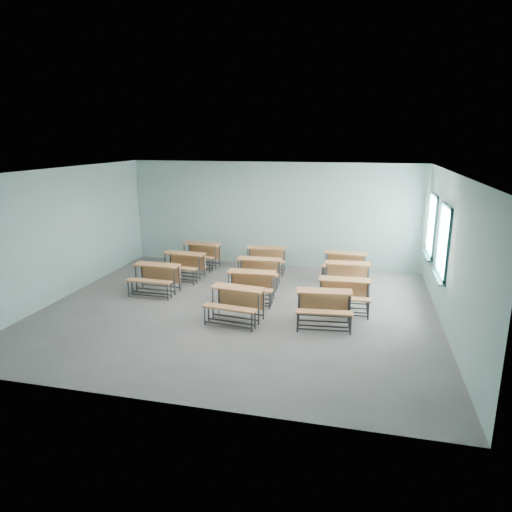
% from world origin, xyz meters
% --- Properties ---
extents(room, '(9.04, 8.04, 3.24)m').
position_xyz_m(room, '(0.08, 0.03, 1.60)').
color(room, slate).
rests_on(room, ground).
extents(desk_unit_r0c1, '(1.26, 0.93, 0.74)m').
position_xyz_m(desk_unit_r0c1, '(0.14, -0.65, 0.49)').
color(desk_unit_r0c1, '#BD7844').
rests_on(desk_unit_r0c1, ground).
extents(desk_unit_r0c2, '(1.25, 0.91, 0.74)m').
position_xyz_m(desk_unit_r0c2, '(2.02, -0.43, 0.49)').
color(desk_unit_r0c2, '#BD7844').
rests_on(desk_unit_r0c2, ground).
extents(desk_unit_r1c0, '(1.20, 0.82, 0.74)m').
position_xyz_m(desk_unit_r1c0, '(-2.39, 0.67, 0.49)').
color(desk_unit_r1c0, '#BD7844').
rests_on(desk_unit_r1c0, ground).
extents(desk_unit_r1c1, '(1.21, 0.85, 0.74)m').
position_xyz_m(desk_unit_r1c1, '(0.15, 0.60, 0.49)').
color(desk_unit_r1c1, '#BD7844').
rests_on(desk_unit_r1c1, ground).
extents(desk_unit_r1c2, '(1.21, 0.84, 0.74)m').
position_xyz_m(desk_unit_r1c2, '(2.39, 0.51, 0.49)').
color(desk_unit_r1c2, '#BD7844').
rests_on(desk_unit_r1c2, ground).
extents(desk_unit_r2c0, '(1.24, 0.88, 0.74)m').
position_xyz_m(desk_unit_r2c0, '(-2.17, 1.96, 0.49)').
color(desk_unit_r2c0, '#BD7844').
rests_on(desk_unit_r2c0, ground).
extents(desk_unit_r2c1, '(1.22, 0.86, 0.74)m').
position_xyz_m(desk_unit_r2c1, '(0.05, 1.86, 0.49)').
color(desk_unit_r2c1, '#BD7844').
rests_on(desk_unit_r2c1, ground).
extents(desk_unit_r2c2, '(1.23, 0.87, 0.74)m').
position_xyz_m(desk_unit_r2c2, '(2.40, 1.97, 0.49)').
color(desk_unit_r2c2, '#BD7844').
rests_on(desk_unit_r2c2, ground).
extents(desk_unit_r3c0, '(1.27, 0.94, 0.74)m').
position_xyz_m(desk_unit_r3c0, '(-2.11, 3.23, 0.49)').
color(desk_unit_r3c0, '#BD7844').
rests_on(desk_unit_r3c0, ground).
extents(desk_unit_r3c1, '(1.25, 0.90, 0.74)m').
position_xyz_m(desk_unit_r3c1, '(-0.03, 3.20, 0.49)').
color(desk_unit_r3c1, '#BD7844').
rests_on(desk_unit_r3c1, ground).
extents(desk_unit_r3c2, '(1.25, 0.90, 0.74)m').
position_xyz_m(desk_unit_r3c2, '(2.28, 3.05, 0.49)').
color(desk_unit_r3c2, '#BD7844').
rests_on(desk_unit_r3c2, ground).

